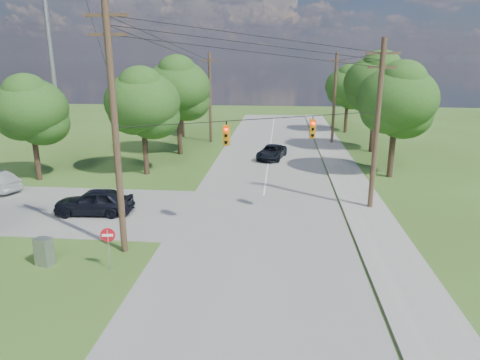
# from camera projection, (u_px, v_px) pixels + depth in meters

# --- Properties ---
(ground) EXTENTS (140.00, 140.00, 0.00)m
(ground) POSITION_uv_depth(u_px,v_px,m) (214.00, 258.00, 20.67)
(ground) COLOR #38541C
(ground) RESTS_ON ground
(main_road) EXTENTS (10.00, 100.00, 0.03)m
(main_road) POSITION_uv_depth(u_px,v_px,m) (260.00, 221.00, 25.27)
(main_road) COLOR gray
(main_road) RESTS_ON ground
(sidewalk_east) EXTENTS (2.60, 100.00, 0.12)m
(sidewalk_east) POSITION_uv_depth(u_px,v_px,m) (376.00, 225.00, 24.65)
(sidewalk_east) COLOR #9E9B94
(sidewalk_east) RESTS_ON ground
(pole_sw) EXTENTS (2.00, 0.32, 12.00)m
(pole_sw) POSITION_uv_depth(u_px,v_px,m) (115.00, 127.00, 19.77)
(pole_sw) COLOR #4E3828
(pole_sw) RESTS_ON ground
(pole_ne) EXTENTS (2.00, 0.32, 10.50)m
(pole_ne) POSITION_uv_depth(u_px,v_px,m) (377.00, 124.00, 26.03)
(pole_ne) COLOR #4E3828
(pole_ne) RESTS_ON ground
(pole_north_e) EXTENTS (2.00, 0.32, 10.00)m
(pole_north_e) POSITION_uv_depth(u_px,v_px,m) (334.00, 98.00, 47.19)
(pole_north_e) COLOR #4E3828
(pole_north_e) RESTS_ON ground
(pole_north_w) EXTENTS (2.00, 0.32, 10.00)m
(pole_north_w) POSITION_uv_depth(u_px,v_px,m) (210.00, 97.00, 48.45)
(pole_north_w) COLOR #4E3828
(pole_north_w) RESTS_ON ground
(power_lines) EXTENTS (13.93, 29.62, 4.93)m
(power_lines) POSITION_uv_depth(u_px,v_px,m) (260.00, 61.00, 29.09)
(power_lines) COLOR black
(power_lines) RESTS_ON ground
(traffic_signals) EXTENTS (4.91, 3.27, 1.05)m
(traffic_signals) POSITION_uv_depth(u_px,v_px,m) (271.00, 131.00, 23.18)
(traffic_signals) COLOR orange
(traffic_signals) RESTS_ON ground
(tree_w_near) EXTENTS (6.00, 6.00, 8.40)m
(tree_w_near) POSITION_uv_depth(u_px,v_px,m) (143.00, 102.00, 34.14)
(tree_w_near) COLOR #473123
(tree_w_near) RESTS_ON ground
(tree_w_mid) EXTENTS (6.40, 6.40, 9.22)m
(tree_w_mid) POSITION_uv_depth(u_px,v_px,m) (178.00, 88.00, 41.54)
(tree_w_mid) COLOR #473123
(tree_w_mid) RESTS_ON ground
(tree_w_far) EXTENTS (6.00, 6.00, 8.73)m
(tree_w_far) POSITION_uv_depth(u_px,v_px,m) (181.00, 85.00, 51.39)
(tree_w_far) COLOR #473123
(tree_w_far) RESTS_ON ground
(tree_e_near) EXTENTS (6.20, 6.20, 8.81)m
(tree_e_near) POSITION_uv_depth(u_px,v_px,m) (397.00, 99.00, 33.20)
(tree_e_near) COLOR #473123
(tree_e_near) RESTS_ON ground
(tree_e_mid) EXTENTS (6.60, 6.60, 9.64)m
(tree_e_mid) POSITION_uv_depth(u_px,v_px,m) (377.00, 84.00, 42.55)
(tree_e_mid) COLOR #473123
(tree_e_mid) RESTS_ON ground
(tree_e_far) EXTENTS (5.80, 5.80, 8.32)m
(tree_e_far) POSITION_uv_depth(u_px,v_px,m) (348.00, 86.00, 54.40)
(tree_e_far) COLOR #473123
(tree_e_far) RESTS_ON ground
(tree_cross_n) EXTENTS (5.60, 5.60, 7.91)m
(tree_cross_n) POSITION_uv_depth(u_px,v_px,m) (30.00, 109.00, 32.57)
(tree_cross_n) COLOR #473123
(tree_cross_n) RESTS_ON ground
(car_cross_dark) EXTENTS (4.86, 2.26, 1.61)m
(car_cross_dark) POSITION_uv_depth(u_px,v_px,m) (94.00, 202.00, 26.24)
(car_cross_dark) COLOR black
(car_cross_dark) RESTS_ON cross_road
(car_main_north) EXTENTS (3.14, 5.06, 1.31)m
(car_main_north) POSITION_uv_depth(u_px,v_px,m) (272.00, 152.00, 40.94)
(car_main_north) COLOR black
(car_main_north) RESTS_ON main_road
(control_cabinet) EXTENTS (0.86, 0.72, 1.34)m
(control_cabinet) POSITION_uv_depth(u_px,v_px,m) (44.00, 252.00, 19.79)
(control_cabinet) COLOR gray
(control_cabinet) RESTS_ON ground
(do_not_enter_sign) EXTENTS (0.67, 0.15, 2.03)m
(do_not_enter_sign) POSITION_uv_depth(u_px,v_px,m) (108.00, 239.00, 19.15)
(do_not_enter_sign) COLOR gray
(do_not_enter_sign) RESTS_ON ground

